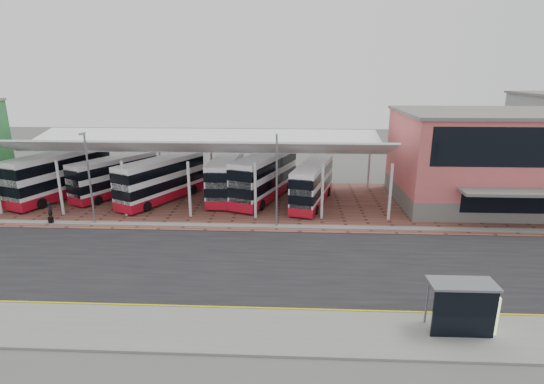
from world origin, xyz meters
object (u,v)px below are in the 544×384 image
object	(u,v)px
bus_1	(115,177)
pedestrian	(50,210)
bus_shelter	(469,304)
bus_3	(226,177)
bus_2	(161,180)
bus_0	(60,175)
bus_5	(312,184)
terminal	(493,158)
bus_4	(265,177)

from	to	relation	value
bus_1	pedestrian	xyz separation A→B (m)	(-2.93, -7.67, -1.23)
bus_shelter	bus_3	bearing A→B (deg)	123.39
bus_3	bus_2	bearing A→B (deg)	-163.86
bus_0	bus_3	xyz separation A→B (m)	(17.28, 1.02, -0.26)
bus_3	bus_shelter	xyz separation A→B (m)	(15.81, -23.73, -0.37)
bus_shelter	bus_5	bearing A→B (deg)	107.24
bus_1	bus_3	xyz separation A→B (m)	(11.89, 0.04, 0.08)
bus_2	bus_5	xyz separation A→B (m)	(15.32, -0.34, -0.14)
terminal	bus_0	distance (m)	43.99
pedestrian	bus_1	bearing A→B (deg)	-29.61
bus_4	pedestrian	size ratio (longest dim) A/B	7.14
bus_5	bus_1	bearing A→B (deg)	-170.81
terminal	bus_5	distance (m)	17.90
bus_2	bus_4	world-z (taller)	bus_4
bus_0	bus_shelter	bearing A→B (deg)	-14.67
terminal	bus_3	world-z (taller)	terminal
bus_4	bus_5	world-z (taller)	bus_4
bus_2	pedestrian	bearing A→B (deg)	-117.81
terminal	bus_0	world-z (taller)	terminal
bus_2	bus_shelter	bearing A→B (deg)	-18.06
bus_4	bus_0	bearing A→B (deg)	-158.01
bus_0	bus_4	xyz separation A→B (m)	(21.41, 0.55, -0.05)
bus_4	terminal	bearing A→B (deg)	19.03
bus_1	bus_3	world-z (taller)	bus_3
bus_1	bus_shelter	distance (m)	36.45
bus_2	bus_shelter	world-z (taller)	bus_2
bus_0	pedestrian	bearing A→B (deg)	-50.00
bus_1	bus_shelter	world-z (taller)	bus_1
bus_1	bus_shelter	bearing A→B (deg)	-11.71
terminal	pedestrian	bearing A→B (deg)	-170.88
bus_2	bus_4	size ratio (longest dim) A/B	0.91
bus_3	terminal	bearing A→B (deg)	-0.99
bus_3	pedestrian	xyz separation A→B (m)	(-14.82, -7.70, -1.31)
bus_3	bus_5	bearing A→B (deg)	-11.51
bus_3	bus_shelter	world-z (taller)	bus_3
terminal	bus_1	world-z (taller)	terminal
bus_0	pedestrian	world-z (taller)	bus_0
bus_0	bus_4	bearing A→B (deg)	21.28
bus_2	bus_4	xyz separation A→B (m)	(10.50, 1.23, 0.16)
bus_1	pedestrian	world-z (taller)	bus_1
bus_1	bus_4	distance (m)	16.03
bus_0	bus_3	world-z (taller)	bus_0
terminal	bus_3	xyz separation A→B (m)	(-26.65, 1.05, -2.47)
bus_0	bus_4	distance (m)	21.42
terminal	bus_1	size ratio (longest dim) A/B	1.87
bus_3	bus_4	xyz separation A→B (m)	(4.13, -0.47, 0.21)
bus_0	bus_2	bearing A→B (deg)	16.27
bus_2	bus_5	distance (m)	15.33
bus_3	bus_1	bearing A→B (deg)	-178.56
bus_1	bus_2	bearing A→B (deg)	12.16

